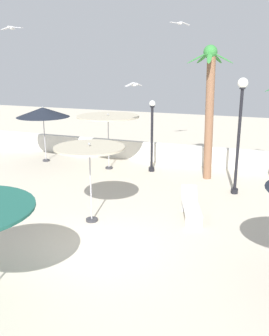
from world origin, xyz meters
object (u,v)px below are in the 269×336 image
at_px(patio_umbrella_3, 89,151).
at_px(patio_umbrella_1, 43,112).
at_px(lamp_post_1, 152,135).
at_px(lounge_chair_0, 191,206).
at_px(seagull_1, 11,28).
at_px(seagull_2, 134,85).
at_px(patio_umbrella_5, 108,118).
at_px(palm_tree_0, 209,101).
at_px(lamp_post_0, 240,122).
at_px(seagull_0, 180,23).

bearing_deg(patio_umbrella_3, patio_umbrella_1, 133.46).
height_order(patio_umbrella_1, lamp_post_1, lamp_post_1).
xyz_separation_m(lounge_chair_0, seagull_1, (-7.88, 1.41, 6.04)).
bearing_deg(lounge_chair_0, seagull_2, 138.68).
height_order(patio_umbrella_5, palm_tree_0, palm_tree_0).
distance_m(lamp_post_0, seagull_0, 6.96).
bearing_deg(seagull_1, seagull_0, 47.08).
bearing_deg(seagull_1, palm_tree_0, 22.31).
bearing_deg(lamp_post_1, seagull_1, -146.25).
height_order(patio_umbrella_1, patio_umbrella_5, patio_umbrella_1).
height_order(palm_tree_0, lamp_post_1, palm_tree_0).
xyz_separation_m(patio_umbrella_5, seagull_1, (-2.82, -2.99, 3.89)).
xyz_separation_m(patio_umbrella_3, patio_umbrella_5, (-2.05, 5.96, 0.13)).
relative_size(patio_umbrella_1, patio_umbrella_3, 1.08).
bearing_deg(patio_umbrella_1, lamp_post_1, 1.68).
relative_size(patio_umbrella_1, seagull_2, 3.15).
distance_m(patio_umbrella_5, lamp_post_0, 6.41).
bearing_deg(palm_tree_0, lounge_chair_0, -86.23).
bearing_deg(lounge_chair_0, patio_umbrella_5, 138.98).
bearing_deg(seagull_1, lamp_post_1, 33.75).
bearing_deg(lounge_chair_0, seagull_0, 108.26).
bearing_deg(palm_tree_0, seagull_0, 127.23).
distance_m(patio_umbrella_1, lounge_chair_0, 10.13).
relative_size(patio_umbrella_5, lounge_chair_0, 1.52).
xyz_separation_m(patio_umbrella_3, lamp_post_0, (4.17, 4.44, 0.48)).
relative_size(seagull_0, seagull_1, 0.80).
bearing_deg(patio_umbrella_1, seagull_2, -17.60).
distance_m(seagull_0, seagull_1, 8.05).
distance_m(patio_umbrella_1, patio_umbrella_3, 8.40).
xyz_separation_m(patio_umbrella_5, lounge_chair_0, (5.06, -4.40, -2.15)).
xyz_separation_m(patio_umbrella_3, seagull_0, (0.61, 8.85, 4.52)).
relative_size(patio_umbrella_3, lamp_post_0, 0.59).
bearing_deg(seagull_2, patio_umbrella_3, -88.69).
distance_m(patio_umbrella_5, seagull_1, 5.66).
bearing_deg(patio_umbrella_1, seagull_0, 23.39).
bearing_deg(lamp_post_1, seagull_0, 78.27).
bearing_deg(seagull_1, lounge_chair_0, -10.14).
bearing_deg(seagull_2, palm_tree_0, 32.44).
relative_size(palm_tree_0, seagull_2, 6.31).
bearing_deg(lounge_chair_0, patio_umbrella_1, 152.70).
bearing_deg(seagull_1, seagull_2, 15.52).
xyz_separation_m(lamp_post_0, lounge_chair_0, (-1.16, -2.88, -2.50)).
bearing_deg(palm_tree_0, seagull_1, -157.69).
height_order(lounge_chair_0, seagull_1, seagull_1).
height_order(patio_umbrella_3, seagull_1, seagull_1).
bearing_deg(seagull_0, seagull_1, -132.92).
distance_m(lamp_post_0, seagull_2, 4.48).
bearing_deg(patio_umbrella_5, lounge_chair_0, -41.02).
distance_m(patio_umbrella_3, lamp_post_1, 6.29).
bearing_deg(lamp_post_1, lounge_chair_0, -57.98).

